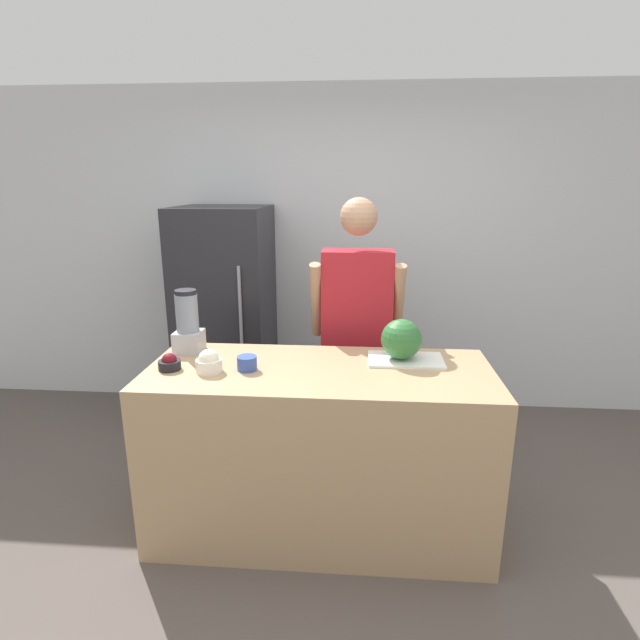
{
  "coord_description": "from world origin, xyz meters",
  "views": [
    {
      "loc": [
        0.19,
        -2.03,
        1.87
      ],
      "look_at": [
        0.0,
        0.41,
        1.19
      ],
      "focal_mm": 28.0,
      "sensor_mm": 36.0,
      "label": 1
    }
  ],
  "objects_px": {
    "person": "(356,334)",
    "bowl_cream": "(209,363)",
    "bowl_cherries": "(169,363)",
    "bowl_small_blue": "(247,363)",
    "blender": "(188,324)",
    "refrigerator": "(227,317)",
    "watermelon": "(401,339)"
  },
  "relations": [
    {
      "from": "person",
      "to": "bowl_cream",
      "type": "height_order",
      "value": "person"
    },
    {
      "from": "bowl_cherries",
      "to": "bowl_small_blue",
      "type": "height_order",
      "value": "bowl_cherries"
    },
    {
      "from": "bowl_cherries",
      "to": "bowl_cream",
      "type": "distance_m",
      "value": 0.21
    },
    {
      "from": "bowl_small_blue",
      "to": "blender",
      "type": "distance_m",
      "value": 0.48
    },
    {
      "from": "refrigerator",
      "to": "person",
      "type": "xyz_separation_m",
      "value": [
        1.02,
        -0.61,
        0.07
      ]
    },
    {
      "from": "bowl_cherries",
      "to": "bowl_small_blue",
      "type": "distance_m",
      "value": 0.4
    },
    {
      "from": "person",
      "to": "bowl_cherries",
      "type": "xyz_separation_m",
      "value": [
        -0.95,
        -0.76,
        0.06
      ]
    },
    {
      "from": "person",
      "to": "watermelon",
      "type": "height_order",
      "value": "person"
    },
    {
      "from": "refrigerator",
      "to": "person",
      "type": "distance_m",
      "value": 1.19
    },
    {
      "from": "bowl_small_blue",
      "to": "blender",
      "type": "height_order",
      "value": "blender"
    },
    {
      "from": "watermelon",
      "to": "bowl_small_blue",
      "type": "relative_size",
      "value": 2.14
    },
    {
      "from": "refrigerator",
      "to": "watermelon",
      "type": "xyz_separation_m",
      "value": [
        1.26,
        -1.15,
        0.21
      ]
    },
    {
      "from": "person",
      "to": "bowl_cream",
      "type": "bearing_deg",
      "value": -133.46
    },
    {
      "from": "person",
      "to": "bowl_cream",
      "type": "relative_size",
      "value": 13.52
    },
    {
      "from": "bowl_cherries",
      "to": "blender",
      "type": "relative_size",
      "value": 0.32
    },
    {
      "from": "refrigerator",
      "to": "bowl_cherries",
      "type": "height_order",
      "value": "refrigerator"
    },
    {
      "from": "bowl_cream",
      "to": "blender",
      "type": "xyz_separation_m",
      "value": [
        -0.2,
        0.3,
        0.11
      ]
    },
    {
      "from": "blender",
      "to": "person",
      "type": "bearing_deg",
      "value": 27.04
    },
    {
      "from": "person",
      "to": "bowl_small_blue",
      "type": "bearing_deg",
      "value": -126.94
    },
    {
      "from": "bowl_cherries",
      "to": "bowl_small_blue",
      "type": "bearing_deg",
      "value": 3.62
    },
    {
      "from": "bowl_cream",
      "to": "bowl_small_blue",
      "type": "relative_size",
      "value": 1.3
    },
    {
      "from": "refrigerator",
      "to": "person",
      "type": "bearing_deg",
      "value": -30.82
    },
    {
      "from": "person",
      "to": "blender",
      "type": "distance_m",
      "value": 1.07
    },
    {
      "from": "watermelon",
      "to": "bowl_small_blue",
      "type": "bearing_deg",
      "value": -166.19
    },
    {
      "from": "refrigerator",
      "to": "bowl_cherries",
      "type": "distance_m",
      "value": 1.38
    },
    {
      "from": "refrigerator",
      "to": "blender",
      "type": "bearing_deg",
      "value": -85.8
    },
    {
      "from": "refrigerator",
      "to": "bowl_cherries",
      "type": "xyz_separation_m",
      "value": [
        0.07,
        -1.37,
        0.13
      ]
    },
    {
      "from": "refrigerator",
      "to": "watermelon",
      "type": "height_order",
      "value": "refrigerator"
    },
    {
      "from": "refrigerator",
      "to": "bowl_cream",
      "type": "bearing_deg",
      "value": -78.47
    },
    {
      "from": "person",
      "to": "bowl_cream",
      "type": "xyz_separation_m",
      "value": [
        -0.74,
        -0.78,
        0.07
      ]
    },
    {
      "from": "bowl_cherries",
      "to": "blender",
      "type": "bearing_deg",
      "value": 88.01
    },
    {
      "from": "refrigerator",
      "to": "bowl_cream",
      "type": "relative_size",
      "value": 12.86
    }
  ]
}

